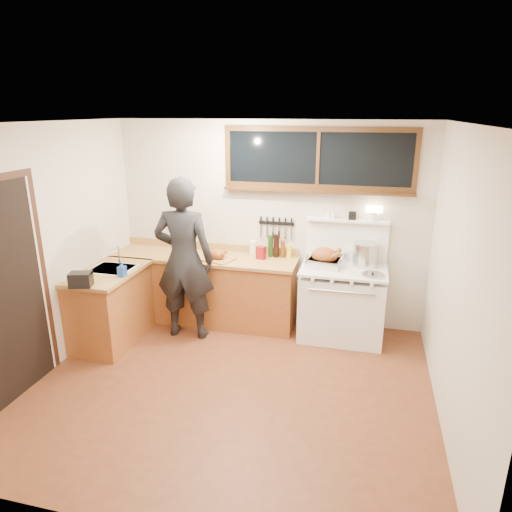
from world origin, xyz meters
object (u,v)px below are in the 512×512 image
(vintage_stove, at_px, (342,301))
(roast_turkey, at_px, (325,259))
(man, at_px, (184,259))
(cutting_board, at_px, (217,256))

(vintage_stove, height_order, roast_turkey, vintage_stove)
(roast_turkey, bearing_deg, man, -165.46)
(man, height_order, roast_turkey, man)
(man, relative_size, cutting_board, 4.20)
(vintage_stove, distance_m, cutting_board, 1.65)
(vintage_stove, xyz_separation_m, roast_turkey, (-0.24, -0.01, 0.53))
(cutting_board, bearing_deg, roast_turkey, 3.04)
(man, xyz_separation_m, roast_turkey, (1.64, 0.42, 0.01))
(man, distance_m, roast_turkey, 1.69)
(man, bearing_deg, roast_turkey, 14.54)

